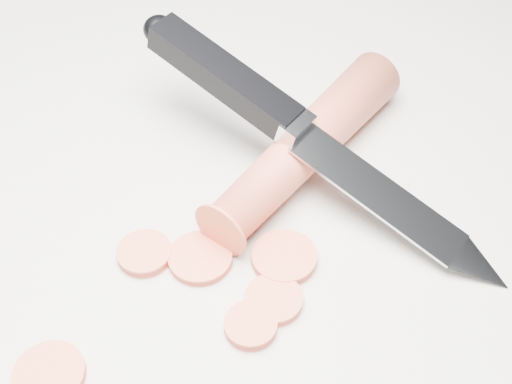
% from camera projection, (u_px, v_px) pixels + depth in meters
% --- Properties ---
extents(ground, '(2.40, 2.40, 0.00)m').
position_uv_depth(ground, '(256.00, 253.00, 0.44)').
color(ground, beige).
rests_on(ground, ground).
extents(carrot, '(0.09, 0.19, 0.03)m').
position_uv_depth(carrot, '(307.00, 145.00, 0.48)').
color(carrot, '#D45136').
rests_on(carrot, ground).
extents(carrot_slice_0, '(0.04, 0.04, 0.01)m').
position_uv_depth(carrot_slice_0, '(49.00, 374.00, 0.38)').
color(carrot_slice_0, '#EE5F3B').
rests_on(carrot_slice_0, ground).
extents(carrot_slice_1, '(0.03, 0.03, 0.01)m').
position_uv_depth(carrot_slice_1, '(145.00, 253.00, 0.44)').
color(carrot_slice_1, '#EE5F3B').
rests_on(carrot_slice_1, ground).
extents(carrot_slice_2, '(0.04, 0.04, 0.01)m').
position_uv_depth(carrot_slice_2, '(284.00, 258.00, 0.43)').
color(carrot_slice_2, '#EE5F3B').
rests_on(carrot_slice_2, ground).
extents(carrot_slice_3, '(0.03, 0.03, 0.01)m').
position_uv_depth(carrot_slice_3, '(251.00, 326.00, 0.40)').
color(carrot_slice_3, '#EE5F3B').
rests_on(carrot_slice_3, ground).
extents(carrot_slice_4, '(0.03, 0.03, 0.01)m').
position_uv_depth(carrot_slice_4, '(274.00, 300.00, 0.41)').
color(carrot_slice_4, '#EE5F3B').
rests_on(carrot_slice_4, ground).
extents(carrot_slice_5, '(0.04, 0.04, 0.01)m').
position_uv_depth(carrot_slice_5, '(200.00, 258.00, 0.43)').
color(carrot_slice_5, '#EE5F3B').
rests_on(carrot_slice_5, ground).
extents(kitchen_knife, '(0.28, 0.12, 0.08)m').
position_uv_depth(kitchen_knife, '(317.00, 139.00, 0.45)').
color(kitchen_knife, '#B5B7BC').
rests_on(kitchen_knife, ground).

